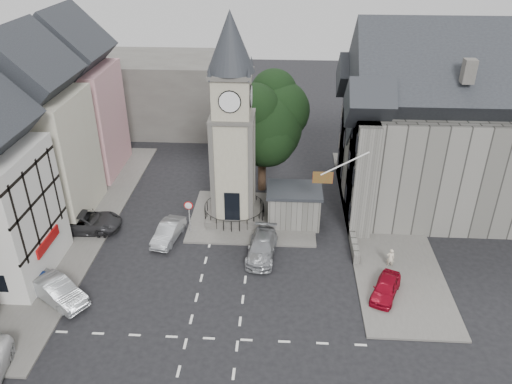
# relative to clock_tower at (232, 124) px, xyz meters

# --- Properties ---
(ground) EXTENTS (120.00, 120.00, 0.00)m
(ground) POSITION_rel_clock_tower_xyz_m (0.00, -7.99, -8.12)
(ground) COLOR black
(ground) RESTS_ON ground
(pavement_west) EXTENTS (6.00, 30.00, 0.14)m
(pavement_west) POSITION_rel_clock_tower_xyz_m (-12.50, -1.99, -8.05)
(pavement_west) COLOR #595651
(pavement_west) RESTS_ON ground
(pavement_east) EXTENTS (6.00, 26.00, 0.14)m
(pavement_east) POSITION_rel_clock_tower_xyz_m (12.00, 0.01, -8.05)
(pavement_east) COLOR #595651
(pavement_east) RESTS_ON ground
(central_island) EXTENTS (10.00, 8.00, 0.16)m
(central_island) POSITION_rel_clock_tower_xyz_m (1.50, 0.01, -8.04)
(central_island) COLOR #595651
(central_island) RESTS_ON ground
(road_markings) EXTENTS (20.00, 8.00, 0.01)m
(road_markings) POSITION_rel_clock_tower_xyz_m (0.00, -13.49, -8.12)
(road_markings) COLOR silver
(road_markings) RESTS_ON ground
(clock_tower) EXTENTS (4.86, 4.86, 16.25)m
(clock_tower) POSITION_rel_clock_tower_xyz_m (0.00, 0.00, 0.00)
(clock_tower) COLOR #4C4944
(clock_tower) RESTS_ON ground
(stone_shelter) EXTENTS (4.30, 3.30, 3.08)m
(stone_shelter) POSITION_rel_clock_tower_xyz_m (4.80, -0.49, -6.57)
(stone_shelter) COLOR #5D5C56
(stone_shelter) RESTS_ON ground
(town_tree) EXTENTS (7.20, 7.20, 10.80)m
(town_tree) POSITION_rel_clock_tower_xyz_m (2.00, 5.01, -1.15)
(town_tree) COLOR black
(town_tree) RESTS_ON ground
(warning_sign_post) EXTENTS (0.70, 0.19, 2.85)m
(warning_sign_post) POSITION_rel_clock_tower_xyz_m (-3.20, -2.56, -6.09)
(warning_sign_post) COLOR black
(warning_sign_post) RESTS_ON ground
(terrace_pink) EXTENTS (8.10, 7.60, 12.80)m
(terrace_pink) POSITION_rel_clock_tower_xyz_m (-15.50, 8.01, -1.54)
(terrace_pink) COLOR #CC8C97
(terrace_pink) RESTS_ON ground
(terrace_cream) EXTENTS (8.10, 7.60, 12.80)m
(terrace_cream) POSITION_rel_clock_tower_xyz_m (-15.50, 0.01, -1.54)
(terrace_cream) COLOR beige
(terrace_cream) RESTS_ON ground
(backdrop_west) EXTENTS (20.00, 10.00, 8.00)m
(backdrop_west) POSITION_rel_clock_tower_xyz_m (-12.00, 20.01, -4.12)
(backdrop_west) COLOR #4C4944
(backdrop_west) RESTS_ON ground
(east_building) EXTENTS (14.40, 11.40, 12.60)m
(east_building) POSITION_rel_clock_tower_xyz_m (15.59, 3.01, -1.86)
(east_building) COLOR #5D5C56
(east_building) RESTS_ON ground
(east_boundary_wall) EXTENTS (0.40, 16.00, 0.90)m
(east_boundary_wall) POSITION_rel_clock_tower_xyz_m (9.20, 2.01, -7.67)
(east_boundary_wall) COLOR #5D5C56
(east_boundary_wall) RESTS_ON ground
(flagpole) EXTENTS (3.68, 0.10, 2.74)m
(flagpole) POSITION_rel_clock_tower_xyz_m (8.00, -3.99, -1.12)
(flagpole) COLOR white
(flagpole) RESTS_ON ground
(car_west_blue) EXTENTS (4.19, 2.64, 1.33)m
(car_west_blue) POSITION_rel_clock_tower_xyz_m (-11.50, -9.89, -7.45)
(car_west_blue) COLOR navy
(car_west_blue) RESTS_ON ground
(car_west_silver) EXTENTS (4.77, 3.86, 1.53)m
(car_west_silver) POSITION_rel_clock_tower_xyz_m (-10.27, -10.75, -7.36)
(car_west_silver) COLOR #9CA0A3
(car_west_silver) RESTS_ON ground
(car_west_grey) EXTENTS (5.81, 2.91, 1.58)m
(car_west_grey) POSITION_rel_clock_tower_xyz_m (-11.50, -2.63, -7.33)
(car_west_grey) COLOR #2E2E31
(car_west_grey) RESTS_ON ground
(car_island_silver) EXTENTS (2.12, 4.25, 1.34)m
(car_island_silver) POSITION_rel_clock_tower_xyz_m (-4.69, -3.49, -7.45)
(car_island_silver) COLOR #9FA3A8
(car_island_silver) RESTS_ON ground
(car_island_east) EXTENTS (2.35, 4.94, 1.39)m
(car_island_east) POSITION_rel_clock_tower_xyz_m (2.50, -5.13, -7.43)
(car_island_east) COLOR #95989C
(car_island_east) RESTS_ON ground
(car_east_red) EXTENTS (2.73, 3.85, 1.22)m
(car_east_red) POSITION_rel_clock_tower_xyz_m (10.69, -9.05, -7.51)
(car_east_red) COLOR maroon
(car_east_red) RESTS_ON ground
(pedestrian) EXTENTS (0.58, 0.41, 1.52)m
(pedestrian) POSITION_rel_clock_tower_xyz_m (11.50, -5.99, -7.36)
(pedestrian) COLOR beige
(pedestrian) RESTS_ON ground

